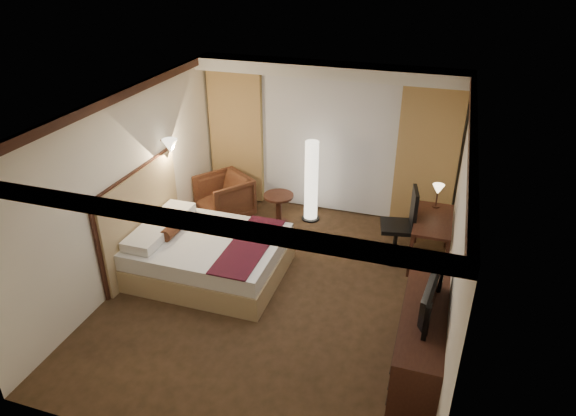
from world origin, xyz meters
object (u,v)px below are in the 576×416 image
(desk, at_px, (430,240))
(armchair, at_px, (224,195))
(side_table, at_px, (279,209))
(office_chair, at_px, (397,224))
(dresser, at_px, (421,336))
(television, at_px, (426,289))
(bed, at_px, (210,256))
(floor_lamp, at_px, (311,181))

(desk, bearing_deg, armchair, 174.09)
(side_table, bearing_deg, desk, -8.75)
(armchair, relative_size, side_table, 1.49)
(office_chair, height_order, dresser, office_chair)
(side_table, relative_size, television, 0.56)
(office_chair, xyz_separation_m, dresser, (0.57, -2.17, -0.22))
(side_table, bearing_deg, dresser, -44.82)
(bed, xyz_separation_m, armchair, (-0.53, 1.72, 0.11))
(armchair, distance_m, desk, 3.63)
(office_chair, xyz_separation_m, television, (0.54, -2.17, 0.45))
(side_table, distance_m, desk, 2.62)
(desk, height_order, office_chair, office_chair)
(side_table, height_order, desk, desk)
(television, bearing_deg, bed, 80.42)
(desk, relative_size, office_chair, 0.94)
(armchair, distance_m, dresser, 4.49)
(bed, relative_size, armchair, 2.50)
(office_chair, bearing_deg, television, -86.69)
(armchair, bearing_deg, dresser, 0.80)
(dresser, xyz_separation_m, television, (-0.03, 0.00, 0.67))
(dresser, distance_m, television, 0.67)
(floor_lamp, relative_size, dresser, 0.76)
(side_table, relative_size, office_chair, 0.48)
(desk, distance_m, office_chair, 0.57)
(armchair, bearing_deg, side_table, 37.63)
(side_table, relative_size, desk, 0.51)
(floor_lamp, height_order, desk, floor_lamp)
(office_chair, relative_size, television, 1.18)
(armchair, distance_m, side_table, 1.03)
(side_table, relative_size, dresser, 0.29)
(bed, height_order, side_table, bed)
(armchair, distance_m, floor_lamp, 1.58)
(office_chair, bearing_deg, armchair, 161.55)
(side_table, distance_m, floor_lamp, 0.75)
(side_table, xyz_separation_m, floor_lamp, (0.48, 0.34, 0.46))
(desk, bearing_deg, floor_lamp, 160.58)
(television, bearing_deg, office_chair, 20.23)
(bed, xyz_separation_m, office_chair, (2.56, 1.30, 0.29))
(office_chair, bearing_deg, dresser, -85.95)
(bed, relative_size, side_table, 3.72)
(side_table, height_order, dresser, dresser)
(bed, distance_m, armchair, 1.80)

